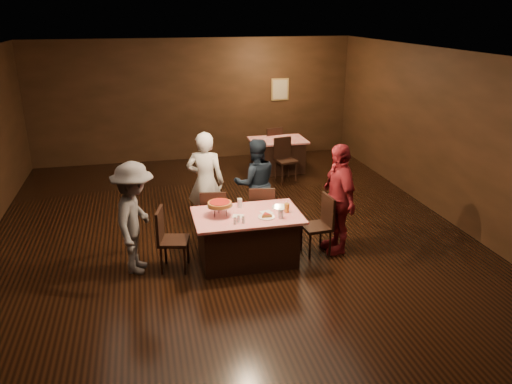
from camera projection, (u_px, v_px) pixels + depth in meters
room at (230, 113)px, 7.65m from camera, size 10.00×10.04×3.02m
main_table at (247, 238)px, 7.56m from camera, size 1.60×1.00×0.77m
back_table at (278, 155)px, 11.82m from camera, size 1.30×0.90×0.77m
chair_far_left at (214, 216)px, 8.13m from camera, size 0.48×0.48×0.95m
chair_far_right at (261, 212)px, 8.30m from camera, size 0.49×0.49×0.95m
chair_end_left at (174, 239)px, 7.30m from camera, size 0.51×0.51×0.95m
chair_end_right at (316, 226)px, 7.77m from camera, size 0.45×0.45×0.95m
chair_back_near at (286, 160)px, 11.14m from camera, size 0.49×0.49×0.95m
chair_back_far at (271, 145)px, 12.33m from camera, size 0.49×0.49×0.95m
diner_white_jacket at (206, 182)px, 8.47m from camera, size 0.74×0.60×1.76m
diner_navy_hoodie at (255, 183)px, 8.69m from camera, size 0.77×0.61×1.58m
diner_grey_knit at (135, 218)px, 7.13m from camera, size 0.85×1.19×1.66m
diner_red_shirt at (338, 199)px, 7.74m from camera, size 0.44×1.04×1.76m
pizza_stand at (220, 204)px, 7.33m from camera, size 0.38×0.38×0.22m
plate_with_slice at (266, 216)px, 7.31m from camera, size 0.25×0.25×0.06m
plate_empty at (280, 207)px, 7.68m from camera, size 0.25×0.25×0.01m
glass_front_right at (281, 214)px, 7.27m from camera, size 0.08×0.08×0.14m
glass_amber at (287, 208)px, 7.49m from camera, size 0.08×0.08×0.14m
glass_back at (240, 203)px, 7.67m from camera, size 0.08×0.08×0.14m
condiments at (239, 220)px, 7.12m from camera, size 0.17×0.10×0.09m
napkin_center at (267, 212)px, 7.49m from camera, size 0.19×0.19×0.01m
napkin_left at (238, 216)px, 7.35m from camera, size 0.21×0.21×0.01m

